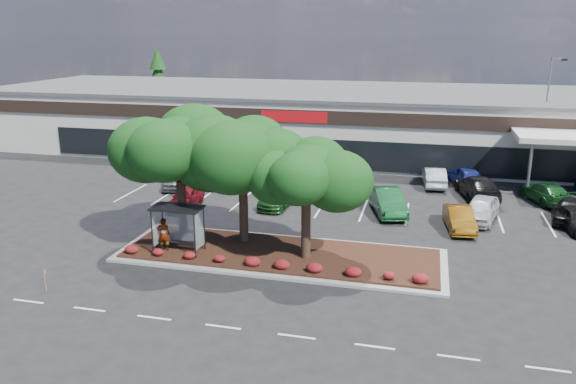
% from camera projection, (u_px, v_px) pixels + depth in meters
% --- Properties ---
extents(ground, '(160.00, 160.00, 0.00)m').
position_uv_depth(ground, '(299.00, 292.00, 26.96)').
color(ground, black).
rests_on(ground, ground).
extents(retail_store, '(80.40, 25.20, 6.25)m').
position_uv_depth(retail_store, '(374.00, 121.00, 57.67)').
color(retail_store, silver).
rests_on(retail_store, ground).
extents(landscape_island, '(18.00, 6.00, 0.26)m').
position_uv_depth(landscape_island, '(280.00, 255.00, 31.12)').
color(landscape_island, '#9A9A95').
rests_on(landscape_island, ground).
extents(lane_markings, '(33.12, 20.06, 0.01)m').
position_uv_depth(lane_markings, '(333.00, 222.00, 36.71)').
color(lane_markings, silver).
rests_on(lane_markings, ground).
extents(shrub_row, '(17.00, 0.80, 0.50)m').
position_uv_depth(shrub_row, '(270.00, 263.00, 29.06)').
color(shrub_row, maroon).
rests_on(shrub_row, landscape_island).
extents(bus_shelter, '(2.75, 1.55, 2.59)m').
position_uv_depth(bus_shelter, '(179.00, 216.00, 30.82)').
color(bus_shelter, black).
rests_on(bus_shelter, landscape_island).
extents(island_tree_west, '(7.20, 7.20, 7.89)m').
position_uv_depth(island_tree_west, '(180.00, 175.00, 31.85)').
color(island_tree_west, '#123A14').
rests_on(island_tree_west, landscape_island).
extents(island_tree_mid, '(6.60, 6.60, 7.32)m').
position_uv_depth(island_tree_mid, '(243.00, 180.00, 31.77)').
color(island_tree_mid, '#123A14').
rests_on(island_tree_mid, landscape_island).
extents(island_tree_east, '(5.80, 5.80, 6.50)m').
position_uv_depth(island_tree_east, '(306.00, 200.00, 29.55)').
color(island_tree_east, '#123A14').
rests_on(island_tree_east, landscape_island).
extents(conifer_north_west, '(4.40, 4.40, 10.00)m').
position_uv_depth(conifer_north_west, '(159.00, 85.00, 75.44)').
color(conifer_north_west, '#123A14').
rests_on(conifer_north_west, ground).
extents(person_waiting, '(0.76, 0.57, 1.88)m').
position_uv_depth(person_waiting, '(164.00, 234.00, 31.18)').
color(person_waiting, '#594C47').
rests_on(person_waiting, landscape_island).
extents(light_pole, '(1.43, 0.58, 9.96)m').
position_uv_depth(light_pole, '(545.00, 123.00, 48.28)').
color(light_pole, '#9A9A95').
rests_on(light_pole, ground).
extents(survey_stake, '(0.08, 0.14, 1.13)m').
position_uv_depth(survey_stake, '(45.00, 278.00, 26.82)').
color(survey_stake, '#A08854').
rests_on(survey_stake, ground).
extents(car_0, '(3.14, 4.89, 1.55)m').
position_uv_depth(car_0, '(176.00, 178.00, 44.80)').
color(car_0, slate).
rests_on(car_0, ground).
extents(car_1, '(1.83, 4.19, 1.41)m').
position_uv_depth(car_1, '(186.00, 197.00, 39.80)').
color(car_1, maroon).
rests_on(car_1, ground).
extents(car_3, '(2.30, 4.77, 1.34)m').
position_uv_depth(car_3, '(278.00, 197.00, 40.02)').
color(car_3, '#1A4A1C').
rests_on(car_3, ground).
extents(car_4, '(3.14, 5.42, 1.69)m').
position_uv_depth(car_4, '(388.00, 201.00, 38.34)').
color(car_4, '#154F25').
rests_on(car_4, ground).
extents(car_5, '(2.07, 4.48, 1.42)m').
position_uv_depth(car_5, '(459.00, 219.00, 35.26)').
color(car_5, brown).
rests_on(car_5, ground).
extents(car_6, '(3.02, 5.00, 1.59)m').
position_uv_depth(car_6, '(481.00, 209.00, 36.84)').
color(car_6, silver).
rests_on(car_6, ground).
extents(car_7, '(2.45, 4.47, 1.44)m').
position_uv_depth(car_7, '(576.00, 219.00, 35.18)').
color(car_7, black).
rests_on(car_7, ground).
extents(car_8, '(3.02, 4.79, 1.52)m').
position_uv_depth(car_8, '(570.00, 210.00, 36.72)').
color(car_8, black).
rests_on(car_8, ground).
extents(car_9, '(2.34, 4.75, 1.56)m').
position_uv_depth(car_9, '(218.00, 161.00, 50.32)').
color(car_9, '#5D5D65').
rests_on(car_9, ground).
extents(car_10, '(2.80, 5.04, 1.33)m').
position_uv_depth(car_10, '(288.00, 173.00, 46.76)').
color(car_10, '#215732').
rests_on(car_10, ground).
extents(car_11, '(2.64, 5.72, 1.62)m').
position_uv_depth(car_11, '(340.00, 172.00, 46.38)').
color(car_11, '#1C551A').
rests_on(car_11, ground).
extents(car_12, '(3.08, 5.26, 1.64)m').
position_uv_depth(car_12, '(323.00, 171.00, 46.76)').
color(car_12, slate).
rests_on(car_12, ground).
extents(car_13, '(2.05, 4.78, 1.53)m').
position_uv_depth(car_13, '(434.00, 177.00, 45.10)').
color(car_13, '#ACB2B7').
rests_on(car_13, ground).
extents(car_14, '(3.53, 6.10, 1.66)m').
position_uv_depth(car_14, '(477.00, 187.00, 41.95)').
color(car_14, black).
rests_on(car_14, ground).
extents(car_15, '(3.20, 5.02, 1.59)m').
position_uv_depth(car_15, '(466.00, 176.00, 45.20)').
color(car_15, navy).
rests_on(car_15, ground).
extents(car_16, '(3.62, 5.43, 1.46)m').
position_uv_depth(car_16, '(545.00, 192.00, 40.92)').
color(car_16, '#1A5422').
rests_on(car_16, ground).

